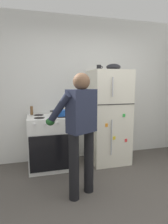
{
  "coord_description": "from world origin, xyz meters",
  "views": [
    {
      "loc": [
        -0.86,
        -1.67,
        1.48
      ],
      "look_at": [
        -0.05,
        1.32,
        1.0
      ],
      "focal_mm": 30.37,
      "sensor_mm": 36.0,
      "label": 1
    }
  ],
  "objects_px": {
    "mixing_bowl": "(113,67)",
    "refrigerator": "(108,117)",
    "stove_range": "(51,142)",
    "pepper_mill": "(32,110)",
    "person_cook": "(80,124)",
    "red_pot": "(60,113)",
    "coffee_mug": "(99,68)"
  },
  "relations": [
    {
      "from": "person_cook",
      "to": "red_pot",
      "type": "height_order",
      "value": "person_cook"
    },
    {
      "from": "pepper_mill",
      "to": "mixing_bowl",
      "type": "bearing_deg",
      "value": -7.82
    },
    {
      "from": "coffee_mug",
      "to": "mixing_bowl",
      "type": "distance_m",
      "value": 0.26
    },
    {
      "from": "stove_range",
      "to": "red_pot",
      "type": "xyz_separation_m",
      "value": [
        0.16,
        -0.04,
        0.52
      ]
    },
    {
      "from": "mixing_bowl",
      "to": "refrigerator",
      "type": "bearing_deg",
      "value": -179.78
    },
    {
      "from": "stove_range",
      "to": "pepper_mill",
      "type": "bearing_deg",
      "value": 144.96
    },
    {
      "from": "red_pot",
      "to": "coffee_mug",
      "type": "height_order",
      "value": "coffee_mug"
    },
    {
      "from": "refrigerator",
      "to": "coffee_mug",
      "type": "distance_m",
      "value": 0.92
    },
    {
      "from": "person_cook",
      "to": "pepper_mill",
      "type": "bearing_deg",
      "value": 117.19
    },
    {
      "from": "person_cook",
      "to": "mixing_bowl",
      "type": "relative_size",
      "value": 6.16
    },
    {
      "from": "coffee_mug",
      "to": "mixing_bowl",
      "type": "height_order",
      "value": "mixing_bowl"
    },
    {
      "from": "refrigerator",
      "to": "red_pot",
      "type": "distance_m",
      "value": 0.93
    },
    {
      "from": "refrigerator",
      "to": "mixing_bowl",
      "type": "xyz_separation_m",
      "value": [
        0.08,
        0.0,
        0.91
      ]
    },
    {
      "from": "stove_range",
      "to": "red_pot",
      "type": "bearing_deg",
      "value": -13.92
    },
    {
      "from": "coffee_mug",
      "to": "stove_range",
      "type": "bearing_deg",
      "value": -176.16
    },
    {
      "from": "stove_range",
      "to": "coffee_mug",
      "type": "xyz_separation_m",
      "value": [
        0.9,
        0.06,
        1.29
      ]
    },
    {
      "from": "coffee_mug",
      "to": "mixing_bowl",
      "type": "xyz_separation_m",
      "value": [
        0.26,
        -0.05,
        0.01
      ]
    },
    {
      "from": "stove_range",
      "to": "mixing_bowl",
      "type": "distance_m",
      "value": 1.74
    },
    {
      "from": "person_cook",
      "to": "stove_range",
      "type": "bearing_deg",
      "value": 107.17
    },
    {
      "from": "red_pot",
      "to": "pepper_mill",
      "type": "bearing_deg",
      "value": 151.48
    },
    {
      "from": "refrigerator",
      "to": "pepper_mill",
      "type": "relative_size",
      "value": 11.25
    },
    {
      "from": "stove_range",
      "to": "pepper_mill",
      "type": "distance_m",
      "value": 0.65
    },
    {
      "from": "person_cook",
      "to": "red_pot",
      "type": "relative_size",
      "value": 4.99
    },
    {
      "from": "mixing_bowl",
      "to": "pepper_mill",
      "type": "bearing_deg",
      "value": 172.18
    },
    {
      "from": "stove_range",
      "to": "coffee_mug",
      "type": "height_order",
      "value": "coffee_mug"
    },
    {
      "from": "stove_range",
      "to": "person_cook",
      "type": "xyz_separation_m",
      "value": [
        0.29,
        -0.94,
        0.5
      ]
    },
    {
      "from": "red_pot",
      "to": "mixing_bowl",
      "type": "height_order",
      "value": "mixing_bowl"
    },
    {
      "from": "refrigerator",
      "to": "person_cook",
      "type": "bearing_deg",
      "value": -129.68
    },
    {
      "from": "person_cook",
      "to": "pepper_mill",
      "type": "xyz_separation_m",
      "value": [
        -0.59,
        1.15,
        0.04
      ]
    },
    {
      "from": "refrigerator",
      "to": "person_cook",
      "type": "relative_size",
      "value": 1.06
    },
    {
      "from": "person_cook",
      "to": "pepper_mill",
      "type": "height_order",
      "value": "person_cook"
    },
    {
      "from": "stove_range",
      "to": "person_cook",
      "type": "relative_size",
      "value": 0.57
    }
  ]
}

